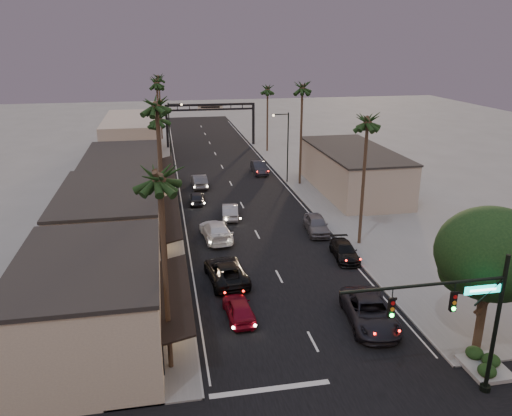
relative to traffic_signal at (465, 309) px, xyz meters
name	(u,v)px	position (x,y,z in m)	size (l,w,h in m)	color
ground	(238,197)	(-5.69, 36.00, -5.08)	(200.00, 200.00, 0.00)	slate
road	(232,186)	(-5.69, 41.00, -5.08)	(14.00, 120.00, 0.02)	black
sidewalk_left	(156,175)	(-15.19, 48.00, -5.02)	(5.00, 92.00, 0.12)	slate
sidewalk_right	(291,168)	(3.81, 48.00, -5.02)	(5.00, 92.00, 0.12)	slate
storefront_near	(91,306)	(-18.69, 8.00, -2.33)	(8.00, 12.00, 5.50)	tan
storefront_mid	(111,224)	(-18.69, 22.00, -2.33)	(8.00, 14.00, 5.50)	#A39582
storefront_far	(123,178)	(-18.69, 38.00, -2.58)	(8.00, 16.00, 5.00)	tan
storefront_dist	(132,137)	(-18.69, 61.00, -2.08)	(8.00, 20.00, 6.00)	#A39582
building_right	(352,171)	(8.31, 36.00, -2.58)	(8.00, 18.00, 5.00)	#A39582
traffic_signal	(465,309)	(0.00, 0.00, 0.00)	(8.51, 0.22, 7.80)	black
corner_tree	(493,257)	(3.79, 3.45, 0.90)	(6.20, 6.20, 8.80)	#38281C
planter	(484,370)	(2.91, 1.50, -5.08)	(2.20, 2.60, 0.24)	gray
arch	(210,114)	(-5.69, 66.00, 0.45)	(15.20, 0.40, 7.27)	black
streetlight_right	(286,142)	(1.23, 41.00, 0.25)	(2.13, 0.30, 9.00)	black
streetlight_left	(171,128)	(-12.61, 54.00, 0.25)	(2.13, 0.30, 9.00)	black
palm_la	(159,171)	(-14.29, 5.00, 6.36)	(3.20, 3.20, 13.20)	#38281C
palm_lb	(156,100)	(-14.29, 18.00, 8.30)	(3.20, 3.20, 15.20)	#38281C
palm_lc	(158,114)	(-14.29, 32.00, 5.39)	(3.20, 3.20, 12.20)	#38281C
palm_ld	(156,80)	(-14.29, 51.00, 7.33)	(3.20, 3.20, 14.20)	#38281C
palm_ra	(368,117)	(2.91, 20.00, 6.36)	(3.20, 3.20, 13.20)	#38281C
palm_rb	(302,85)	(2.91, 40.00, 7.33)	(3.20, 3.20, 14.20)	#38281C
palm_rc	(268,87)	(2.91, 60.00, 5.39)	(3.20, 3.20, 12.20)	#38281C
palm_far	(158,76)	(-13.99, 74.00, 6.36)	(3.20, 3.20, 13.20)	#38281C
oncoming_red	(239,308)	(-9.71, 9.55, -4.37)	(1.68, 4.19, 1.43)	maroon
oncoming_pickup	(226,271)	(-9.84, 15.05, -4.27)	(2.68, 5.82, 1.62)	black
oncoming_silver	(230,211)	(-7.56, 29.12, -4.34)	(1.58, 4.52, 1.49)	gray
oncoming_white	(216,230)	(-9.64, 23.62, -4.24)	(2.37, 5.82, 1.69)	silver
oncoming_dgrey	(197,198)	(-10.56, 34.62, -4.41)	(1.58, 3.92, 1.34)	black
oncoming_grey_far	(199,181)	(-9.78, 41.10, -4.27)	(1.72, 4.92, 1.62)	#444549
curbside_near	(370,312)	(-1.50, 7.28, -4.22)	(2.85, 6.19, 1.72)	black
curbside_black	(345,251)	(0.51, 17.32, -4.42)	(1.86, 4.57, 1.33)	black
curbside_grey	(317,224)	(-0.03, 23.45, -4.25)	(1.97, 4.89, 1.67)	#545459
curbside_far	(259,168)	(-1.12, 46.28, -4.26)	(1.74, 4.98, 1.64)	black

